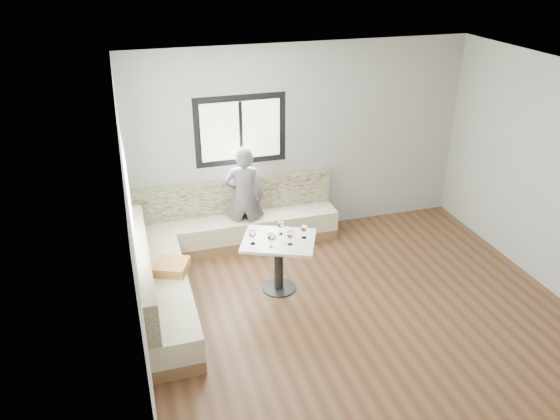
% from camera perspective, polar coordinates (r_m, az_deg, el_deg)
% --- Properties ---
extents(room, '(5.01, 5.01, 2.81)m').
position_cam_1_polar(room, '(5.87, 9.15, -0.25)').
color(room, brown).
rests_on(room, ground).
extents(banquette, '(2.90, 2.80, 0.95)m').
position_cam_1_polar(banquette, '(7.30, -7.56, -4.15)').
color(banquette, '#8A6242').
rests_on(banquette, ground).
extents(table, '(1.08, 0.98, 0.72)m').
position_cam_1_polar(table, '(6.78, -0.13, -4.42)').
color(table, black).
rests_on(table, ground).
extents(person, '(0.63, 0.50, 1.52)m').
position_cam_1_polar(person, '(7.69, -3.75, 1.30)').
color(person, '#58525A').
rests_on(person, ground).
extents(olive_ramekin, '(0.11, 0.11, 0.05)m').
position_cam_1_polar(olive_ramekin, '(6.75, -0.91, -2.61)').
color(olive_ramekin, white).
rests_on(olive_ramekin, table).
extents(wine_glass_a, '(0.09, 0.09, 0.19)m').
position_cam_1_polar(wine_glass_a, '(6.54, -2.90, -2.53)').
color(wine_glass_a, white).
rests_on(wine_glass_a, table).
extents(wine_glass_b, '(0.09, 0.09, 0.19)m').
position_cam_1_polar(wine_glass_b, '(6.47, -0.96, -2.82)').
color(wine_glass_b, white).
rests_on(wine_glass_b, table).
extents(wine_glass_c, '(0.09, 0.09, 0.19)m').
position_cam_1_polar(wine_glass_c, '(6.52, 1.09, -2.60)').
color(wine_glass_c, white).
rests_on(wine_glass_c, table).
extents(wine_glass_d, '(0.09, 0.09, 0.19)m').
position_cam_1_polar(wine_glass_d, '(6.75, 0.05, -1.53)').
color(wine_glass_d, white).
rests_on(wine_glass_d, table).
extents(wine_glass_e, '(0.09, 0.09, 0.19)m').
position_cam_1_polar(wine_glass_e, '(6.67, 2.53, -1.91)').
color(wine_glass_e, white).
rests_on(wine_glass_e, table).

